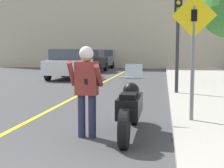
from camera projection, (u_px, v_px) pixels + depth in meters
road_center_line at (64, 103)px, 9.55m from camera, size 0.12×36.00×0.01m
building_backdrop at (138, 19)px, 28.60m from camera, size 28.00×1.20×8.95m
motorcycle at (130, 108)px, 5.90m from camera, size 0.62×2.40×1.31m
person_biker at (87, 83)px, 5.63m from camera, size 0.59×0.46×1.67m
crossing_sign at (193, 45)px, 6.40m from camera, size 0.91×0.08×2.62m
traffic_light at (178, 23)px, 10.63m from camera, size 0.26×0.30×3.44m
parked_car_white at (69, 64)px, 17.82m from camera, size 1.88×4.20×1.68m
parked_car_black at (92, 61)px, 23.60m from camera, size 1.88×4.20×1.68m
parked_car_grey at (106, 59)px, 29.51m from camera, size 1.88×4.20×1.68m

